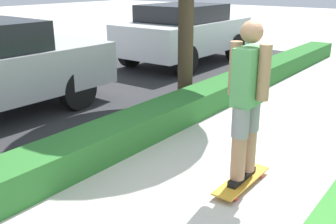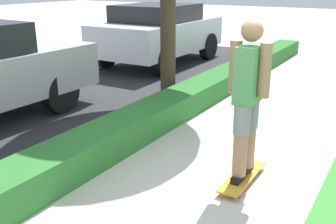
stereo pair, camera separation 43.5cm
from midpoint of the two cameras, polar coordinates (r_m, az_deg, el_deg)
ground_plane at (r=4.25m, az=7.95°, el=-12.48°), size 60.00×60.00×0.00m
hedge_row at (r=5.03m, az=-8.03°, el=-4.81°), size 18.30×0.60×0.39m
skateboard at (r=4.53m, az=13.42°, el=-9.72°), size 0.93×0.24×0.08m
skater_person at (r=4.18m, az=14.38°, el=1.71°), size 0.51×0.45×1.73m
parked_car_rear at (r=10.71m, az=3.59°, el=11.48°), size 3.92×2.00×1.57m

